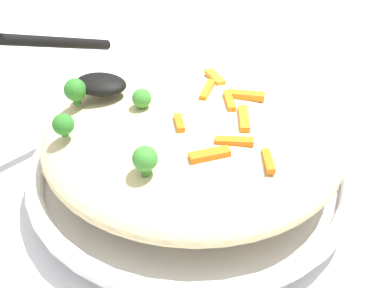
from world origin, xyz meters
The scene contains 17 objects.
ground_plane centered at (0.00, 0.00, 0.00)m, with size 2.40×2.40×0.00m, color silver.
serving_bowl centered at (0.00, 0.00, 0.02)m, with size 0.35×0.35×0.04m.
pasta_mound centered at (0.00, 0.00, 0.07)m, with size 0.31×0.29×0.07m, color beige.
carrot_piece_0 centered at (0.03, 0.03, 0.10)m, with size 0.03×0.01×0.01m, color orange.
carrot_piece_1 centered at (0.01, 0.04, 0.10)m, with size 0.04×0.01×0.01m, color orange.
carrot_piece_2 centered at (0.05, 0.04, 0.10)m, with size 0.04×0.01×0.01m, color orange.
carrot_piece_3 centered at (0.05, 0.00, 0.10)m, with size 0.04×0.01×0.01m, color orange.
carrot_piece_4 centered at (0.03, -0.06, 0.10)m, with size 0.04×0.01×0.01m, color orange.
carrot_piece_5 centered at (-0.01, -0.02, 0.10)m, with size 0.03×0.01×0.01m, color orange.
carrot_piece_6 centered at (0.01, 0.08, 0.10)m, with size 0.03×0.01×0.01m, color orange.
carrot_piece_7 centered at (0.08, -0.05, 0.10)m, with size 0.03×0.01×0.01m, color orange.
carrot_piece_8 centered at (0.05, -0.04, 0.10)m, with size 0.04×0.01×0.01m, color orange.
broccoli_floret_0 centered at (-0.12, 0.00, 0.11)m, with size 0.02×0.02×0.03m.
broccoli_floret_1 centered at (-0.05, 0.00, 0.11)m, with size 0.02×0.02×0.02m.
broccoli_floret_2 centered at (-0.11, -0.06, 0.10)m, with size 0.02×0.02×0.02m.
broccoli_floret_3 centered at (-0.02, -0.09, 0.11)m, with size 0.02×0.02×0.03m.
serving_spoon centered at (-0.12, 0.03, 0.12)m, with size 0.12×0.12×0.07m.
Camera 1 is at (0.10, -0.42, 0.39)m, focal length 48.40 mm.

